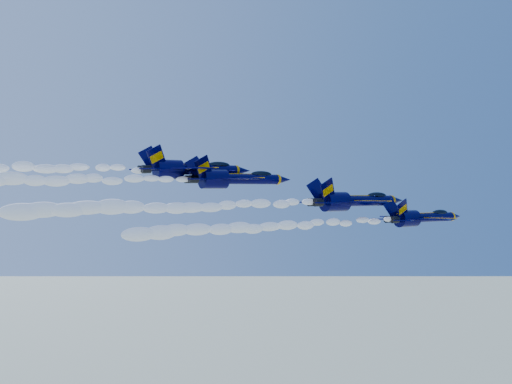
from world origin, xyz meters
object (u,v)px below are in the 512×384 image
jet_lead (422,217)px  jet_third (235,179)px  jet_fourth (191,169)px  jet_second (354,201)px

jet_lead → jet_third: 27.95m
jet_lead → jet_fourth: 34.43m
jet_third → jet_lead: bearing=-32.6°
jet_second → jet_third: bearing=138.6°
jet_lead → jet_second: 11.07m
jet_second → jet_third: size_ratio=0.99×
jet_fourth → jet_second: bearing=-36.6°
jet_second → jet_fourth: bearing=143.4°
jet_lead → jet_third: bearing=147.4°
jet_second → jet_fourth: size_ratio=0.99×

